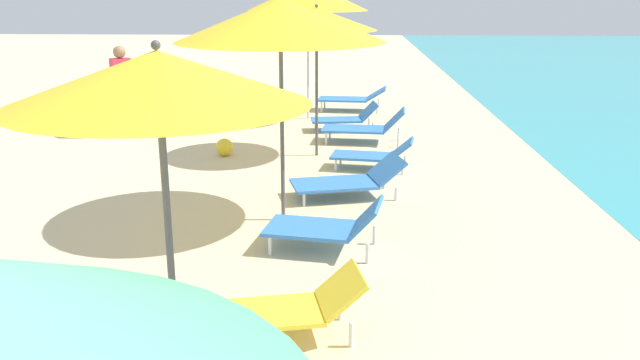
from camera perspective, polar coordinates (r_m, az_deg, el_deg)
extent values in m
cylinder|color=#4C4C51|center=(4.52, -12.79, -7.05)|extent=(0.05, 0.05, 2.13)
cone|color=yellow|center=(4.20, -13.85, 8.58)|extent=(1.90, 1.90, 0.34)
sphere|color=#4C4C51|center=(4.18, -14.03, 11.26)|extent=(0.06, 0.06, 0.06)
cube|color=yellow|center=(5.56, -5.20, -11.45)|extent=(1.12, 0.76, 0.04)
cube|color=yellow|center=(5.57, 1.82, -9.46)|extent=(0.47, 0.62, 0.32)
cylinder|color=silver|center=(5.41, -9.44, -14.04)|extent=(0.04, 0.04, 0.22)
cylinder|color=silver|center=(5.82, -9.48, -11.75)|extent=(0.04, 0.04, 0.22)
cylinder|color=silver|center=(5.51, 2.70, -13.21)|extent=(0.04, 0.04, 0.22)
cylinder|color=silver|center=(5.91, 1.73, -11.04)|extent=(0.04, 0.04, 0.22)
cylinder|color=#4C4C51|center=(8.05, -3.30, 3.98)|extent=(0.05, 0.05, 2.21)
cone|color=yellow|center=(7.87, -3.46, 13.65)|extent=(2.48, 2.48, 0.49)
cube|color=blue|center=(9.14, 1.20, -0.33)|extent=(1.27, 0.92, 0.04)
cube|color=blue|center=(9.28, 5.80, 0.97)|extent=(0.55, 0.74, 0.34)
cylinder|color=silver|center=(8.81, -1.39, -1.73)|extent=(0.04, 0.04, 0.19)
cylinder|color=silver|center=(9.35, -2.01, -0.67)|extent=(0.04, 0.04, 0.19)
cylinder|color=silver|center=(9.12, 6.59, -1.21)|extent=(0.04, 0.04, 0.19)
cylinder|color=silver|center=(9.63, 5.55, -0.22)|extent=(0.04, 0.04, 0.19)
cube|color=blue|center=(7.37, -0.84, -4.19)|extent=(1.08, 0.81, 0.04)
cube|color=blue|center=(7.20, 4.05, -3.22)|extent=(0.41, 0.70, 0.34)
cylinder|color=silver|center=(7.26, -4.35, -5.69)|extent=(0.04, 0.04, 0.22)
cylinder|color=silver|center=(7.76, -3.21, -4.18)|extent=(0.04, 0.04, 0.22)
cylinder|color=silver|center=(7.05, 4.13, -6.36)|extent=(0.04, 0.04, 0.22)
cylinder|color=silver|center=(7.56, 4.71, -4.76)|extent=(0.04, 0.04, 0.22)
cylinder|color=#4C4C51|center=(11.31, -0.29, 7.42)|extent=(0.05, 0.05, 2.14)
cone|color=yellow|center=(11.18, -0.30, 13.76)|extent=(2.02, 2.02, 0.36)
sphere|color=#4C4C51|center=(11.18, -0.30, 14.84)|extent=(0.06, 0.06, 0.06)
cube|color=blue|center=(12.46, 2.93, 4.43)|extent=(1.23, 0.78, 0.04)
cube|color=blue|center=(12.38, 6.48, 5.23)|extent=(0.44, 0.71, 0.39)
cylinder|color=silver|center=(12.26, 0.54, 3.59)|extent=(0.04, 0.04, 0.24)
cylinder|color=silver|center=(12.81, 0.85, 4.15)|extent=(0.04, 0.04, 0.24)
cylinder|color=silver|center=(12.17, 6.77, 3.39)|extent=(0.04, 0.04, 0.24)
cylinder|color=silver|center=(12.73, 6.81, 3.96)|extent=(0.04, 0.04, 0.24)
cube|color=blue|center=(10.62, 3.64, 2.09)|extent=(1.05, 0.70, 0.04)
cube|color=blue|center=(10.52, 7.12, 2.73)|extent=(0.43, 0.60, 0.30)
cylinder|color=silver|center=(10.50, 1.37, 1.28)|extent=(0.04, 0.04, 0.20)
cylinder|color=silver|center=(10.92, 1.79, 1.88)|extent=(0.04, 0.04, 0.20)
cylinder|color=silver|center=(10.37, 7.16, 0.97)|extent=(0.04, 0.04, 0.20)
cylinder|color=silver|center=(10.81, 7.35, 1.59)|extent=(0.04, 0.04, 0.20)
cylinder|color=silver|center=(14.62, -1.05, 9.86)|extent=(0.05, 0.05, 2.34)
cube|color=blue|center=(15.69, 2.01, 7.00)|extent=(1.21, 0.78, 0.04)
cube|color=blue|center=(15.61, 4.92, 7.46)|extent=(0.50, 0.71, 0.29)
cylinder|color=silver|center=(15.49, 0.13, 6.33)|extent=(0.04, 0.04, 0.26)
cylinder|color=silver|center=(16.05, 0.40, 6.69)|extent=(0.04, 0.04, 0.26)
cylinder|color=silver|center=(15.38, 4.97, 6.20)|extent=(0.04, 0.04, 0.26)
cylinder|color=silver|center=(15.94, 5.08, 6.55)|extent=(0.04, 0.04, 0.26)
cube|color=blue|center=(13.47, 1.42, 5.22)|extent=(1.08, 0.69, 0.04)
cube|color=blue|center=(13.52, 4.22, 5.99)|extent=(0.40, 0.61, 0.34)
cylinder|color=silver|center=(13.23, -0.24, 4.47)|extent=(0.04, 0.04, 0.21)
cylinder|color=silver|center=(13.68, -0.40, 4.88)|extent=(0.04, 0.04, 0.21)
cylinder|color=silver|center=(13.36, 4.58, 4.54)|extent=(0.04, 0.04, 0.21)
cylinder|color=silver|center=(13.82, 4.27, 4.94)|extent=(0.04, 0.04, 0.21)
cylinder|color=silver|center=(13.48, -16.20, 5.49)|extent=(0.11, 0.11, 0.87)
cylinder|color=silver|center=(13.43, -16.89, 5.40)|extent=(0.11, 0.11, 0.87)
cube|color=#D8334C|center=(13.34, -16.81, 8.65)|extent=(0.42, 0.39, 0.65)
sphere|color=#9E704C|center=(13.30, -16.97, 10.54)|extent=(0.24, 0.24, 0.24)
sphere|color=yellow|center=(11.57, -8.26, 2.82)|extent=(0.31, 0.31, 0.31)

